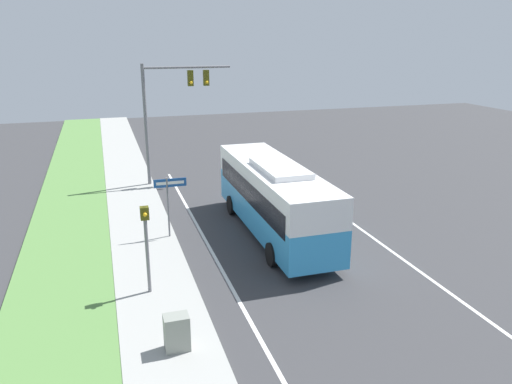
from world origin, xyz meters
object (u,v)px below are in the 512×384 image
Objects in this scene: bus at (274,195)px; pedestrian_signal at (146,236)px; signal_gantry at (170,101)px; utility_cabinet at (177,332)px; street_sign at (169,196)px.

pedestrian_signal is (-5.96, -4.03, 0.32)m from bus.
signal_gantry is 17.82m from utility_cabinet.
utility_cabinet is at bearing -83.69° from pedestrian_signal.
bus is at bearing 34.08° from pedestrian_signal.
pedestrian_signal reaches higher than street_sign.
pedestrian_signal is 3.95m from utility_cabinet.
bus is 1.41× the size of signal_gantry.
signal_gantry reaches higher than utility_cabinet.
signal_gantry is 2.55× the size of street_sign.
street_sign is at bearing 73.61° from pedestrian_signal.
pedestrian_signal is at bearing -106.39° from street_sign.
street_sign is (1.43, 4.87, -0.22)m from pedestrian_signal.
signal_gantry is 2.22× the size of pedestrian_signal.
pedestrian_signal is 3.06× the size of utility_cabinet.
signal_gantry is 14.08m from pedestrian_signal.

